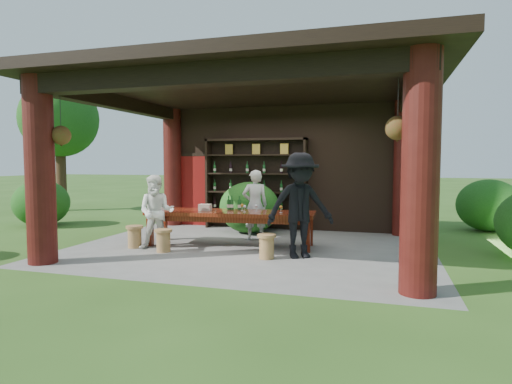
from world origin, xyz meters
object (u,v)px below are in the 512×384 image
(stool_far_left, at_px, (135,236))
(host, at_px, (255,205))
(guest_man, at_px, (300,205))
(stool_near_right, at_px, (267,246))
(napkin_basket, at_px, (205,207))
(guest_woman, at_px, (157,212))
(stool_near_left, at_px, (163,240))
(tasting_table, at_px, (230,216))
(wine_shelf, at_px, (256,184))

(stool_far_left, height_order, host, host)
(stool_far_left, bearing_deg, guest_man, 1.32)
(host, xyz_separation_m, guest_man, (1.36, -1.55, 0.18))
(stool_near_right, distance_m, napkin_basket, 1.98)
(guest_man, bearing_deg, stool_far_left, 152.99)
(stool_near_right, distance_m, guest_woman, 2.48)
(guest_man, bearing_deg, guest_woman, 152.96)
(stool_near_right, distance_m, guest_man, 0.98)
(stool_near_right, bearing_deg, guest_man, 25.41)
(stool_near_left, bearing_deg, guest_woman, 140.87)
(tasting_table, height_order, host, host)
(host, height_order, guest_man, guest_man)
(tasting_table, height_order, stool_far_left, tasting_table)
(guest_woman, height_order, guest_man, guest_man)
(wine_shelf, height_order, host, wine_shelf)
(stool_near_right, relative_size, guest_man, 0.23)
(stool_far_left, distance_m, guest_woman, 0.74)
(guest_woman, distance_m, napkin_basket, 1.06)
(stool_near_left, height_order, napkin_basket, napkin_basket)
(tasting_table, height_order, napkin_basket, napkin_basket)
(stool_near_left, height_order, stool_near_right, same)
(tasting_table, xyz_separation_m, host, (0.31, 0.83, 0.18))
(stool_near_right, bearing_deg, host, 113.17)
(wine_shelf, bearing_deg, stool_far_left, -118.21)
(tasting_table, relative_size, stool_far_left, 7.91)
(tasting_table, relative_size, guest_woman, 2.40)
(stool_near_left, xyz_separation_m, stool_far_left, (-0.79, 0.21, 0.00))
(guest_woman, bearing_deg, host, 26.79)
(guest_man, bearing_deg, wine_shelf, 91.86)
(stool_near_right, distance_m, host, 2.06)
(guest_woman, distance_m, guest_man, 3.00)
(napkin_basket, bearing_deg, stool_near_right, -29.58)
(wine_shelf, xyz_separation_m, guest_woman, (-1.19, -3.17, -0.45))
(wine_shelf, xyz_separation_m, stool_far_left, (-1.71, -3.19, -0.97))
(stool_far_left, bearing_deg, host, 37.05)
(stool_near_left, relative_size, guest_man, 0.23)
(host, bearing_deg, guest_man, 107.62)
(guest_man, bearing_deg, stool_near_left, 157.72)
(stool_near_right, height_order, guest_woman, guest_woman)
(stool_near_right, height_order, stool_far_left, stool_far_left)
(stool_far_left, bearing_deg, stool_near_right, -3.73)
(stool_near_left, bearing_deg, wine_shelf, 74.90)
(stool_near_left, distance_m, stool_near_right, 2.15)
(wine_shelf, relative_size, stool_far_left, 5.93)
(wine_shelf, xyz_separation_m, host, (0.45, -1.55, -0.41))
(wine_shelf, distance_m, stool_far_left, 3.74)
(wine_shelf, relative_size, stool_near_right, 6.01)
(stool_near_right, xyz_separation_m, stool_far_left, (-2.94, 0.19, 0.00))
(stool_near_left, distance_m, guest_man, 2.84)
(tasting_table, height_order, guest_woman, guest_woman)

